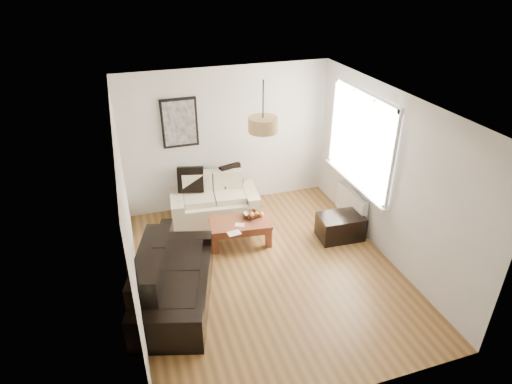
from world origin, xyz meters
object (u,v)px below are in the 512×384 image
object	(u,v)px
loveseat_cream	(214,198)
sofa_leather	(174,278)
ottoman	(340,227)
coffee_table	(240,232)

from	to	relation	value
loveseat_cream	sofa_leather	xyz separation A→B (m)	(-1.02, -2.01, 0.02)
loveseat_cream	ottoman	xyz separation A→B (m)	(1.86, -1.32, -0.17)
coffee_table	ottoman	xyz separation A→B (m)	(1.65, -0.38, 0.01)
sofa_leather	coffee_table	distance (m)	1.65
loveseat_cream	coffee_table	world-z (taller)	loveseat_cream
sofa_leather	loveseat_cream	bearing A→B (deg)	-10.60
coffee_table	ottoman	world-z (taller)	ottoman
loveseat_cream	ottoman	size ratio (longest dim) A/B	2.09
ottoman	coffee_table	bearing A→B (deg)	166.95
sofa_leather	coffee_table	bearing A→B (deg)	-32.69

